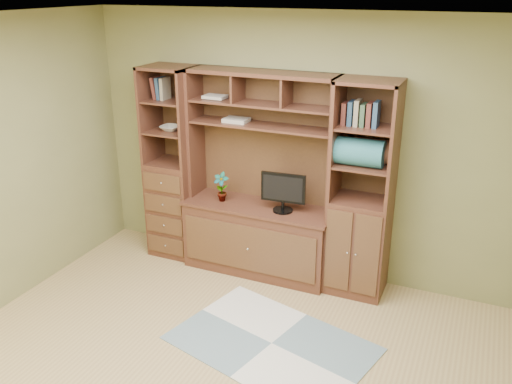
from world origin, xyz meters
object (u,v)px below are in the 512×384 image
at_px(left_tower, 173,164).
at_px(monitor, 283,185).
at_px(center_hutch, 258,178).
at_px(right_tower, 362,192).

bearing_deg(left_tower, monitor, -3.35).
bearing_deg(center_hutch, monitor, -7.13).
xyz_separation_m(left_tower, monitor, (1.28, -0.07, -0.03)).
height_order(center_hutch, right_tower, same).
height_order(center_hutch, monitor, center_hutch).
relative_size(center_hutch, monitor, 3.80).
distance_m(left_tower, monitor, 1.28).
relative_size(right_tower, monitor, 3.80).
height_order(left_tower, monitor, left_tower).
distance_m(center_hutch, right_tower, 1.03).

